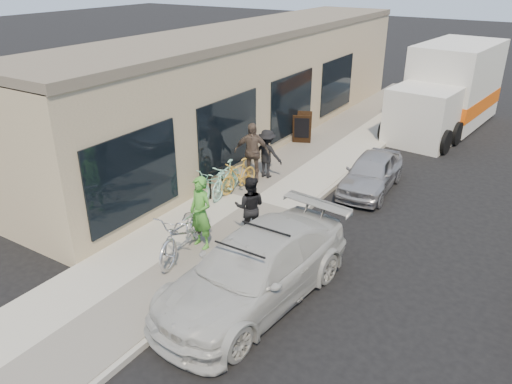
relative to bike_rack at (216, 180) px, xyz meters
The scene contains 17 objects.
ground 4.05m from the bike_rack, 41.43° to the right, with size 120.00×120.00×0.00m, color black.
sidewalk 1.21m from the bike_rack, 19.43° to the left, with size 3.00×34.00×0.15m, color #AFAB9D.
curb 2.64m from the bike_rack, ahead, with size 0.12×34.00×0.13m, color #A4A096.
storefront 5.98m from the bike_rack, 112.75° to the left, with size 3.60×20.00×4.22m.
bike_rack is the anchor object (origin of this frame).
sandwich_board 5.58m from the bike_rack, 91.41° to the left, with size 0.89×0.90×1.11m.
sedan_white 4.84m from the bike_rack, 44.15° to the right, with size 2.50×5.11×1.47m.
sedan_silver 4.69m from the bike_rack, 41.47° to the left, with size 1.34×3.33×1.13m, color #A09FA5.
moving_truck 11.64m from the bike_rack, 70.86° to the left, with size 3.24×7.10×3.38m.
tandem_bike 3.23m from the bike_rack, 66.74° to the right, with size 0.77×2.22×1.17m, color silver.
woman_rider 2.86m from the bike_rack, 60.45° to the right, with size 0.65×0.42×1.77m, color #489832.
man_standing 2.53m from the bike_rack, 34.23° to the right, with size 0.76×0.59×1.56m, color black.
cruiser_bike_a 0.29m from the bike_rack, 49.20° to the left, with size 0.47×1.65×0.99m, color #95DFC6.
cruiser_bike_b 0.11m from the bike_rack, 50.91° to the right, with size 0.61×1.75×0.92m, color #95DFC6.
cruiser_bike_c 0.75m from the bike_rack, 65.56° to the left, with size 0.44×1.55×0.93m, color gold.
bystander_a 2.08m from the bike_rack, 76.32° to the left, with size 0.99×0.57×1.54m, color black.
bystander_b 1.59m from the bike_rack, 80.61° to the left, with size 1.09×0.45×1.85m, color brown.
Camera 1 is at (5.03, -7.85, 6.33)m, focal length 35.00 mm.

